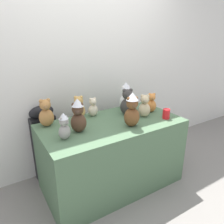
# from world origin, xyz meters

# --- Properties ---
(ground_plane) EXTENTS (10.00, 10.00, 0.00)m
(ground_plane) POSITION_xyz_m (0.00, 0.00, 0.00)
(ground_plane) COLOR gray
(wall_back) EXTENTS (7.00, 0.08, 2.60)m
(wall_back) POSITION_xyz_m (0.00, 0.89, 1.30)
(wall_back) COLOR silver
(wall_back) RESTS_ON ground_plane
(display_table) EXTENTS (1.52, 0.79, 0.79)m
(display_table) POSITION_xyz_m (0.00, 0.25, 0.39)
(display_table) COLOR #4C6B4C
(display_table) RESTS_ON ground_plane
(instrument_case) EXTENTS (0.29, 0.15, 0.94)m
(instrument_case) POSITION_xyz_m (-0.61, 0.77, 0.47)
(instrument_case) COLOR black
(instrument_case) RESTS_ON ground_plane
(teddy_bear_chestnut) EXTENTS (0.19, 0.17, 0.36)m
(teddy_bear_chestnut) POSITION_xyz_m (0.12, 0.06, 0.96)
(teddy_bear_chestnut) COLOR brown
(teddy_bear_chestnut) RESTS_ON display_table
(teddy_bear_cocoa) EXTENTS (0.19, 0.18, 0.34)m
(teddy_bear_cocoa) POSITION_xyz_m (-0.39, 0.23, 0.95)
(teddy_bear_cocoa) COLOR #4C3323
(teddy_bear_cocoa) RESTS_ON display_table
(teddy_bear_ginger) EXTENTS (0.15, 0.14, 0.24)m
(teddy_bear_ginger) POSITION_xyz_m (0.58, 0.28, 0.90)
(teddy_bear_ginger) COLOR #D17F3D
(teddy_bear_ginger) RESTS_ON display_table
(teddy_bear_cream) EXTENTS (0.11, 0.10, 0.22)m
(teddy_bear_cream) POSITION_xyz_m (-0.08, 0.53, 0.89)
(teddy_bear_cream) COLOR beige
(teddy_bear_cream) RESTS_ON display_table
(teddy_bear_sand) EXTENTS (0.18, 0.17, 0.26)m
(teddy_bear_sand) POSITION_xyz_m (0.40, 0.20, 0.91)
(teddy_bear_sand) COLOR #CCB78E
(teddy_bear_sand) RESTS_ON display_table
(teddy_bear_snow) EXTENTS (0.16, 0.14, 0.34)m
(teddy_bear_snow) POSITION_xyz_m (0.38, 0.55, 0.95)
(teddy_bear_snow) COLOR white
(teddy_bear_snow) RESTS_ON display_table
(teddy_bear_honey) EXTENTS (0.17, 0.16, 0.27)m
(teddy_bear_honey) POSITION_xyz_m (-0.25, 0.54, 0.91)
(teddy_bear_honey) COLOR tan
(teddy_bear_honey) RESTS_ON display_table
(teddy_bear_caramel) EXTENTS (0.16, 0.14, 0.29)m
(teddy_bear_caramel) POSITION_xyz_m (-0.62, 0.52, 0.92)
(teddy_bear_caramel) COLOR #B27A42
(teddy_bear_caramel) RESTS_ON display_table
(teddy_bear_charcoal) EXTENTS (0.20, 0.19, 0.32)m
(teddy_bear_charcoal) POSITION_xyz_m (0.27, 0.35, 0.93)
(teddy_bear_charcoal) COLOR #383533
(teddy_bear_charcoal) RESTS_ON display_table
(teddy_bear_ash) EXTENTS (0.14, 0.14, 0.25)m
(teddy_bear_ash) POSITION_xyz_m (-0.56, 0.15, 0.91)
(teddy_bear_ash) COLOR gray
(teddy_bear_ash) RESTS_ON display_table
(party_cup_red) EXTENTS (0.08, 0.08, 0.11)m
(party_cup_red) POSITION_xyz_m (0.58, 0.03, 0.84)
(party_cup_red) COLOR red
(party_cup_red) RESTS_ON display_table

